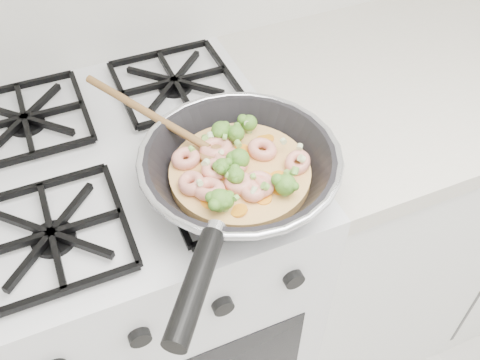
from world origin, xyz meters
name	(u,v)px	position (x,y,z in m)	size (l,w,h in m)	color
stove	(152,285)	(0.00, 1.70, 0.46)	(0.60, 0.60, 0.92)	white
counter_right	(423,191)	(0.80, 1.70, 0.45)	(1.00, 0.60, 0.90)	white
skillet	(238,169)	(0.15, 1.53, 0.96)	(0.38, 0.55, 0.09)	black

